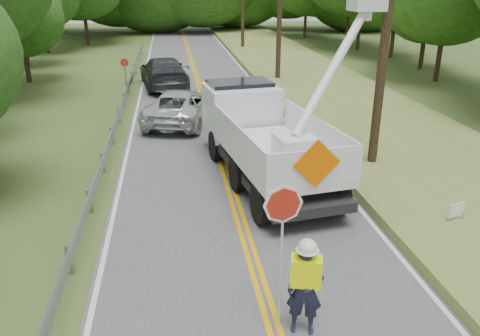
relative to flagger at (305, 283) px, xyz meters
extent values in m
cube|color=#474749|center=(-0.51, 12.57, -1.05)|extent=(7.20, 96.00, 0.02)
cube|color=#F9A705|center=(-0.61, 12.57, -1.03)|extent=(0.12, 96.00, 0.00)
cube|color=#F9A705|center=(-0.41, 12.57, -1.03)|extent=(0.12, 96.00, 0.00)
cube|color=silver|center=(-3.96, 12.57, -1.03)|extent=(0.12, 96.00, 0.00)
cube|color=silver|center=(2.94, 12.57, -1.03)|extent=(0.12, 96.00, 0.00)
cube|color=gray|center=(-4.61, 2.57, -0.71)|extent=(0.12, 0.14, 0.70)
cube|color=gray|center=(-4.61, 5.57, -0.71)|extent=(0.12, 0.14, 0.70)
cube|color=gray|center=(-4.61, 8.57, -0.71)|extent=(0.12, 0.14, 0.70)
cube|color=gray|center=(-4.61, 11.57, -0.71)|extent=(0.12, 0.14, 0.70)
cube|color=gray|center=(-4.61, 14.57, -0.71)|extent=(0.12, 0.14, 0.70)
cube|color=gray|center=(-4.61, 17.57, -0.71)|extent=(0.12, 0.14, 0.70)
cube|color=gray|center=(-4.61, 20.57, -0.71)|extent=(0.12, 0.14, 0.70)
cube|color=gray|center=(-4.61, 23.57, -0.71)|extent=(0.12, 0.14, 0.70)
cube|color=gray|center=(-4.61, 26.57, -0.71)|extent=(0.12, 0.14, 0.70)
cube|color=gray|center=(-4.61, 29.57, -0.71)|extent=(0.12, 0.14, 0.70)
cube|color=gray|center=(-4.61, 32.57, -0.71)|extent=(0.12, 0.14, 0.70)
cube|color=gray|center=(-4.61, 35.57, -0.71)|extent=(0.12, 0.14, 0.70)
cube|color=gray|center=(-4.51, 13.57, -0.46)|extent=(0.05, 48.00, 0.34)
cylinder|color=black|center=(4.49, 7.57, 3.94)|extent=(0.30, 0.30, 10.00)
cube|color=olive|center=(6.59, 12.57, -0.91)|extent=(7.00, 96.00, 0.30)
cylinder|color=#332319|center=(-11.09, 24.80, 0.07)|extent=(0.32, 0.32, 2.25)
ellipsoid|color=#234015|center=(-11.09, 24.80, 2.82)|extent=(5.26, 5.26, 4.62)
cylinder|color=#332319|center=(-12.71, 30.88, 0.23)|extent=(0.32, 0.32, 2.57)
ellipsoid|color=#234015|center=(-12.71, 30.88, 3.37)|extent=(6.00, 6.00, 5.28)
cylinder|color=#332319|center=(-12.83, 37.99, 0.39)|extent=(0.32, 0.32, 2.88)
cylinder|color=#332319|center=(-10.15, 43.09, 0.66)|extent=(0.32, 0.32, 3.43)
cylinder|color=#332319|center=(-11.03, 48.31, 0.99)|extent=(0.32, 0.32, 4.10)
cylinder|color=#332319|center=(14.55, 21.38, 0.55)|extent=(0.32, 0.32, 3.22)
cylinder|color=#332319|center=(15.77, 25.72, 0.25)|extent=(0.32, 0.32, 2.62)
ellipsoid|color=#234015|center=(15.77, 25.72, 3.45)|extent=(6.10, 6.10, 5.37)
cylinder|color=#332319|center=(15.98, 31.13, 0.49)|extent=(0.32, 0.32, 3.09)
cylinder|color=#332319|center=(14.94, 35.95, 0.94)|extent=(0.32, 0.32, 4.00)
cylinder|color=#332319|center=(15.23, 39.77, 0.83)|extent=(0.32, 0.32, 3.78)
cylinder|color=#332319|center=(12.76, 46.18, 0.57)|extent=(0.32, 0.32, 3.26)
imported|color=#191E33|center=(0.01, -0.01, -0.15)|extent=(0.74, 0.59, 1.78)
cube|color=#E4FB00|center=(0.01, -0.01, 0.26)|extent=(0.62, 0.47, 0.54)
ellipsoid|color=white|center=(0.01, -0.01, 0.76)|extent=(0.33, 0.33, 0.27)
cylinder|color=#B7B7B7|center=(-0.41, 0.17, 0.21)|extent=(0.04, 0.04, 2.49)
cylinder|color=#A32212|center=(-0.41, 0.17, 1.52)|extent=(0.71, 0.11, 0.71)
cylinder|color=black|center=(0.02, 4.24, -0.50)|extent=(0.49, 1.11, 1.07)
cylinder|color=black|center=(2.22, 4.56, -0.50)|extent=(0.49, 1.11, 1.07)
cylinder|color=black|center=(-0.30, 6.44, -0.50)|extent=(0.49, 1.11, 1.07)
cylinder|color=black|center=(1.90, 6.76, -0.50)|extent=(0.49, 1.11, 1.07)
cylinder|color=black|center=(-0.71, 9.19, -0.50)|extent=(0.49, 1.11, 1.07)
cylinder|color=black|center=(1.50, 9.51, -0.50)|extent=(0.49, 1.11, 1.07)
cube|color=black|center=(0.75, 6.93, -0.42)|extent=(3.35, 7.38, 0.28)
cube|color=silver|center=(0.86, 6.16, 0.13)|extent=(3.28, 5.44, 0.24)
cube|color=silver|center=(-0.38, 5.98, 0.69)|extent=(0.81, 5.07, 1.00)
cube|color=silver|center=(2.11, 6.34, 0.69)|extent=(0.81, 5.07, 1.00)
cube|color=silver|center=(1.23, 3.65, 0.69)|extent=(2.54, 0.44, 1.00)
cube|color=silver|center=(0.31, 9.90, 0.47)|extent=(2.78, 2.46, 2.00)
cube|color=black|center=(0.28, 10.12, 1.19)|extent=(2.41, 1.75, 0.83)
cube|color=silver|center=(1.04, 4.95, 0.69)|extent=(1.14, 1.14, 0.89)
cube|color=#F26200|center=(1.24, 3.57, 0.86)|extent=(1.25, 0.22, 1.26)
imported|color=silver|center=(-1.81, 14.30, -0.29)|extent=(3.78, 5.85, 1.50)
imported|color=#313538|center=(-2.61, 22.06, -0.15)|extent=(3.22, 6.35, 1.77)
cylinder|color=gray|center=(-4.65, 19.83, -0.07)|extent=(0.06, 0.06, 1.97)
cylinder|color=#A32212|center=(-4.65, 19.83, 0.83)|extent=(0.45, 0.04, 0.45)
cube|color=white|center=(4.93, 3.18, -0.48)|extent=(0.51, 0.18, 0.37)
cylinder|color=gray|center=(4.72, 3.18, -0.79)|extent=(0.02, 0.02, 0.53)
cylinder|color=gray|center=(5.14, 3.18, -0.79)|extent=(0.02, 0.02, 0.53)
camera|label=1|loc=(-2.16, -6.89, 5.05)|focal=35.69mm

